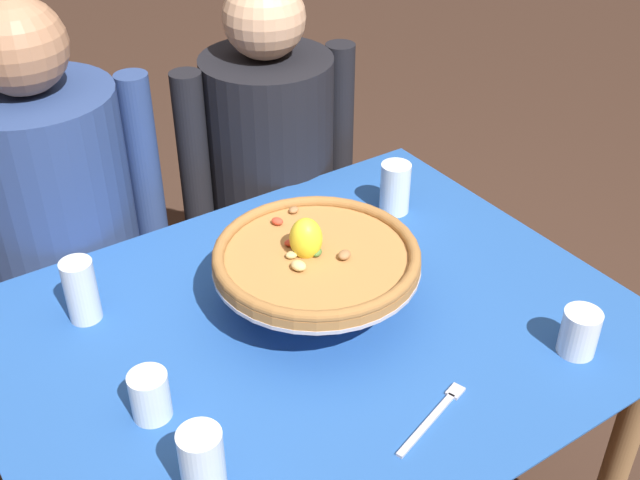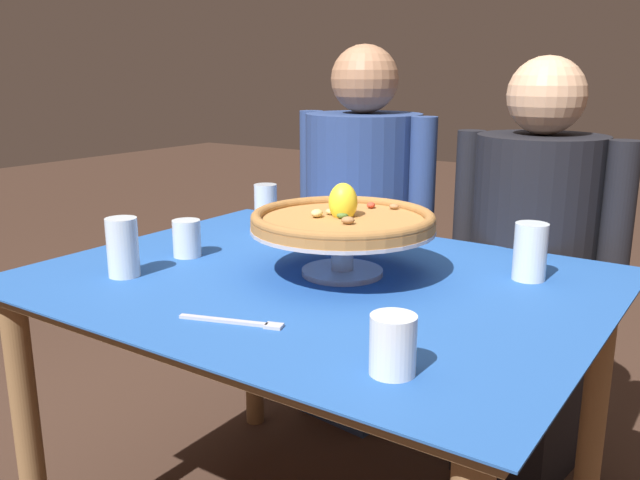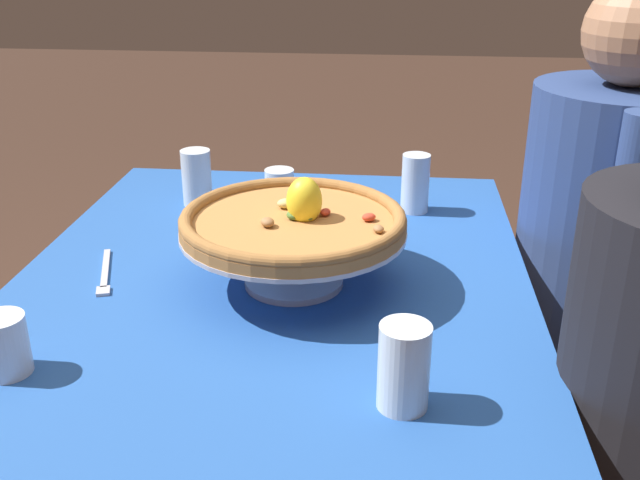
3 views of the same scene
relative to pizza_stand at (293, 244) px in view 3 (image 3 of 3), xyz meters
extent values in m
cylinder|color=olive|center=(-0.57, -0.45, -0.45)|extent=(0.06, 0.06, 0.69)
cylinder|color=olive|center=(-0.57, 0.36, -0.45)|extent=(0.06, 0.06, 0.69)
cube|color=olive|center=(-0.04, -0.05, -0.10)|extent=(1.19, 0.93, 0.02)
cube|color=#23519E|center=(-0.04, -0.05, -0.08)|extent=(1.23, 0.97, 0.00)
cylinder|color=#B7B7C1|center=(0.00, 0.00, -0.07)|extent=(0.18, 0.18, 0.01)
cylinder|color=#B7B7C1|center=(0.00, 0.00, -0.02)|extent=(0.05, 0.05, 0.09)
cylinder|color=#B7B7C1|center=(0.00, 0.00, 0.03)|extent=(0.41, 0.41, 0.01)
cylinder|color=#AD753D|center=(0.00, 0.00, 0.04)|extent=(0.41, 0.41, 0.02)
torus|color=olive|center=(0.00, 0.00, 0.05)|extent=(0.41, 0.41, 0.02)
ellipsoid|color=#4C7533|center=(0.00, 0.03, 0.06)|extent=(0.03, 0.03, 0.01)
ellipsoid|color=#996B42|center=(0.04, 0.15, 0.06)|extent=(0.03, 0.02, 0.01)
ellipsoid|color=tan|center=(-0.05, 0.02, 0.06)|extent=(0.03, 0.02, 0.01)
ellipsoid|color=#4C7533|center=(0.00, 0.00, 0.06)|extent=(0.03, 0.03, 0.01)
ellipsoid|color=#996B42|center=(0.04, -0.04, 0.06)|extent=(0.04, 0.03, 0.02)
ellipsoid|color=#C63D28|center=(-0.03, 0.06, 0.06)|extent=(0.03, 0.03, 0.01)
ellipsoid|color=#C63D28|center=(-0.01, 0.14, 0.06)|extent=(0.03, 0.03, 0.01)
ellipsoid|color=tan|center=(-0.05, -0.02, 0.06)|extent=(0.03, 0.04, 0.02)
ellipsoid|color=yellow|center=(-0.01, 0.02, 0.08)|extent=(0.09, 0.09, 0.09)
cylinder|color=silver|center=(0.36, 0.20, -0.02)|extent=(0.07, 0.07, 0.13)
cylinder|color=silver|center=(0.36, 0.20, -0.05)|extent=(0.06, 0.06, 0.06)
cylinder|color=white|center=(0.33, -0.38, -0.03)|extent=(0.07, 0.07, 0.09)
cylinder|color=silver|center=(0.33, -0.38, -0.05)|extent=(0.06, 0.06, 0.07)
cylinder|color=silver|center=(-0.40, -0.09, -0.03)|extent=(0.07, 0.07, 0.09)
cylinder|color=silver|center=(-0.40, -0.09, -0.05)|extent=(0.06, 0.06, 0.06)
cylinder|color=silver|center=(-0.40, -0.28, -0.01)|extent=(0.07, 0.07, 0.13)
cylinder|color=silver|center=(-0.40, -0.28, -0.03)|extent=(0.06, 0.06, 0.09)
cylinder|color=silver|center=(-0.40, 0.23, -0.01)|extent=(0.06, 0.06, 0.14)
cylinder|color=silver|center=(-0.40, 0.23, -0.04)|extent=(0.06, 0.06, 0.08)
cube|color=#B7B7C1|center=(-0.02, -0.37, -0.08)|extent=(0.17, 0.07, 0.01)
cube|color=#B7B7C1|center=(0.07, -0.34, -0.08)|extent=(0.04, 0.03, 0.01)
cube|color=navy|center=(-0.33, 0.64, -0.56)|extent=(0.32, 0.35, 0.47)
cylinder|color=navy|center=(-0.33, 0.64, -0.04)|extent=(0.42, 0.42, 0.55)
sphere|color=#9E7051|center=(-0.33, 0.64, 0.34)|extent=(0.21, 0.21, 0.21)
cylinder|color=navy|center=(-0.55, 0.67, 0.00)|extent=(0.08, 0.08, 0.47)
cylinder|color=navy|center=(-0.10, 0.61, 0.00)|extent=(0.08, 0.08, 0.47)
camera|label=1|loc=(-0.68, -1.03, 0.93)|focal=43.78mm
camera|label=2|loc=(0.76, -1.21, 0.36)|focal=37.39mm
camera|label=3|loc=(1.21, 0.17, 0.54)|focal=41.36mm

